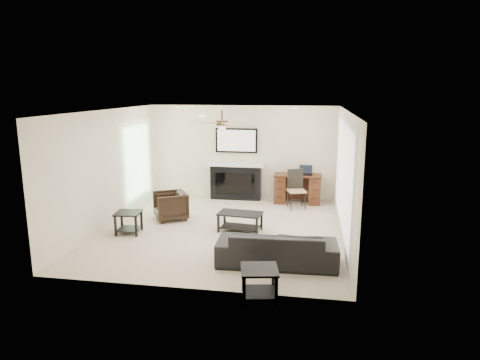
{
  "coord_description": "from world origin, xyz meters",
  "views": [
    {
      "loc": [
        1.8,
        -8.46,
        2.93
      ],
      "look_at": [
        0.38,
        0.02,
        1.09
      ],
      "focal_mm": 32.0,
      "sensor_mm": 36.0,
      "label": 1
    }
  ],
  "objects_px": {
    "sofa": "(277,248)",
    "coffee_table": "(240,222)",
    "armchair": "(170,206)",
    "desk": "(297,189)",
    "fireplace_unit": "(236,164)"
  },
  "relations": [
    {
      "from": "fireplace_unit",
      "to": "coffee_table",
      "type": "bearing_deg",
      "value": -77.98
    },
    {
      "from": "coffee_table",
      "to": "fireplace_unit",
      "type": "relative_size",
      "value": 0.47
    },
    {
      "from": "armchair",
      "to": "desk",
      "type": "relative_size",
      "value": 0.58
    },
    {
      "from": "coffee_table",
      "to": "fireplace_unit",
      "type": "xyz_separation_m",
      "value": [
        -0.55,
        2.6,
        0.75
      ]
    },
    {
      "from": "coffee_table",
      "to": "desk",
      "type": "xyz_separation_m",
      "value": [
        1.1,
        2.49,
        0.18
      ]
    },
    {
      "from": "armchair",
      "to": "coffee_table",
      "type": "height_order",
      "value": "armchair"
    },
    {
      "from": "desk",
      "to": "sofa",
      "type": "bearing_deg",
      "value": -92.76
    },
    {
      "from": "coffee_table",
      "to": "desk",
      "type": "height_order",
      "value": "desk"
    },
    {
      "from": "armchair",
      "to": "sofa",
      "type": "bearing_deg",
      "value": 19.91
    },
    {
      "from": "sofa",
      "to": "coffee_table",
      "type": "distance_m",
      "value": 1.84
    },
    {
      "from": "armchair",
      "to": "coffee_table",
      "type": "relative_size",
      "value": 0.79
    },
    {
      "from": "armchair",
      "to": "desk",
      "type": "xyz_separation_m",
      "value": [
        2.8,
        1.94,
        0.06
      ]
    },
    {
      "from": "coffee_table",
      "to": "desk",
      "type": "bearing_deg",
      "value": 72.78
    },
    {
      "from": "fireplace_unit",
      "to": "desk",
      "type": "bearing_deg",
      "value": -3.82
    },
    {
      "from": "armchair",
      "to": "coffee_table",
      "type": "xyz_separation_m",
      "value": [
        1.7,
        -0.55,
        -0.12
      ]
    }
  ]
}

